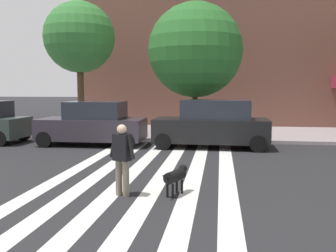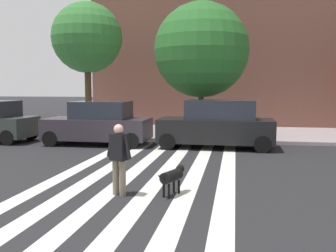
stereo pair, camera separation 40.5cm
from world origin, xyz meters
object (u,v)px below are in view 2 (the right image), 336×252
parked_car_third_in_line (217,125)px  pedestrian_dog_walker (119,155)px  street_tree_nearest (87,38)px  street_tree_middle (201,50)px  parked_car_behind_first (99,124)px  dog_on_leash (173,176)px

parked_car_third_in_line → pedestrian_dog_walker: (-1.86, -7.20, -0.03)m
street_tree_nearest → street_tree_middle: street_tree_nearest is taller
parked_car_behind_first → street_tree_middle: size_ratio=0.72×
parked_car_behind_first → dog_on_leash: 8.23m
street_tree_nearest → street_tree_middle: (5.95, -1.07, -0.81)m
parked_car_behind_first → parked_car_third_in_line: parked_car_third_in_line is taller
dog_on_leash → parked_car_third_in_line: bearing=84.5°
parked_car_third_in_line → street_tree_middle: size_ratio=0.75×
street_tree_nearest → pedestrian_dog_walker: (4.95, -10.47, -4.03)m
parked_car_third_in_line → pedestrian_dog_walker: size_ratio=2.83×
street_tree_nearest → dog_on_leash: bearing=-59.0°
street_tree_nearest → pedestrian_dog_walker: size_ratio=4.04×
parked_car_third_in_line → parked_car_behind_first: bearing=180.0°
parked_car_third_in_line → dog_on_leash: 7.00m
parked_car_third_in_line → pedestrian_dog_walker: bearing=-104.5°
street_tree_nearest → street_tree_middle: 6.10m
pedestrian_dog_walker → street_tree_nearest: bearing=115.3°
street_tree_nearest → pedestrian_dog_walker: bearing=-64.7°
pedestrian_dog_walker → parked_car_third_in_line: bearing=75.5°
street_tree_nearest → pedestrian_dog_walker: street_tree_nearest is taller
street_tree_nearest → street_tree_middle: size_ratio=1.07×
dog_on_leash → street_tree_middle: bearing=91.2°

